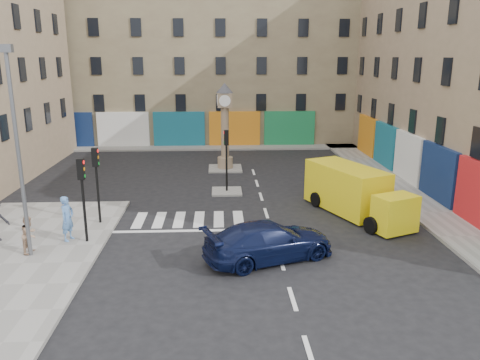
{
  "coord_description": "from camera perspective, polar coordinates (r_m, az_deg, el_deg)",
  "views": [
    {
      "loc": [
        -2.46,
        -19.28,
        8.03
      ],
      "look_at": [
        -1.41,
        3.37,
        2.0
      ],
      "focal_mm": 35.0,
      "sensor_mm": 36.0,
      "label": 1
    }
  ],
  "objects": [
    {
      "name": "sidewalk_right",
      "position": [
        32.33,
        17.63,
        -0.07
      ],
      "size": [
        2.6,
        30.0,
        0.15
      ],
      "primitive_type": "cube",
      "color": "gray",
      "rests_on": "ground"
    },
    {
      "name": "island_near",
      "position": [
        28.43,
        -1.62,
        -1.4
      ],
      "size": [
        1.8,
        1.8,
        0.12
      ],
      "primitive_type": "cube",
      "color": "gray",
      "rests_on": "ground"
    },
    {
      "name": "island_far",
      "position": [
        34.23,
        -1.81,
        1.41
      ],
      "size": [
        2.4,
        2.4,
        0.12
      ],
      "primitive_type": "cube",
      "color": "gray",
      "rests_on": "ground"
    },
    {
      "name": "traffic_light_island",
      "position": [
        27.82,
        -1.66,
        3.61
      ],
      "size": [
        0.28,
        0.22,
        3.7
      ],
      "color": "black",
      "rests_on": "island_near"
    },
    {
      "name": "traffic_light_left_near",
      "position": [
        21.05,
        -18.67,
        -0.8
      ],
      "size": [
        0.28,
        0.22,
        3.7
      ],
      "color": "black",
      "rests_on": "sidewalk_left"
    },
    {
      "name": "navy_sedan",
      "position": [
        19.09,
        3.55,
        -7.45
      ],
      "size": [
        5.81,
        3.98,
        1.56
      ],
      "primitive_type": "imported",
      "rotation": [
        0.0,
        0.0,
        1.94
      ],
      "color": "black",
      "rests_on": "ground"
    },
    {
      "name": "building_far",
      "position": [
        47.31,
        -4.69,
        15.4
      ],
      "size": [
        32.0,
        10.0,
        17.0
      ],
      "primitive_type": "cube",
      "color": "#8C7F5D",
      "rests_on": "ground"
    },
    {
      "name": "pedestrian_blue",
      "position": [
        21.86,
        -20.3,
        -4.41
      ],
      "size": [
        0.69,
        0.85,
        2.01
      ],
      "primitive_type": "imported",
      "rotation": [
        0.0,
        0.0,
        1.24
      ],
      "color": "#5381BF",
      "rests_on": "sidewalk_left"
    },
    {
      "name": "sidewalk_far",
      "position": [
        42.27,
        -4.7,
        3.98
      ],
      "size": [
        32.0,
        2.4,
        0.15
      ],
      "primitive_type": "cube",
      "color": "gray",
      "rests_on": "ground"
    },
    {
      "name": "ground",
      "position": [
        21.03,
        4.3,
        -7.6
      ],
      "size": [
        120.0,
        120.0,
        0.0
      ],
      "primitive_type": "plane",
      "color": "black",
      "rests_on": "ground"
    },
    {
      "name": "lamp_post",
      "position": [
        19.93,
        -25.53,
        4.09
      ],
      "size": [
        0.5,
        0.25,
        8.3
      ],
      "color": "#595B60",
      "rests_on": "sidewalk_left"
    },
    {
      "name": "sidewalk_left",
      "position": [
        20.85,
        -26.96,
        -9.25
      ],
      "size": [
        7.0,
        16.0,
        0.15
      ],
      "primitive_type": "cube",
      "color": "gray",
      "rests_on": "ground"
    },
    {
      "name": "pedestrian_tan",
      "position": [
        21.15,
        -24.28,
        -6.07
      ],
      "size": [
        0.7,
        0.84,
        1.58
      ],
      "primitive_type": "imported",
      "rotation": [
        0.0,
        0.0,
        1.44
      ],
      "color": "tan",
      "rests_on": "sidewalk_left"
    },
    {
      "name": "traffic_light_left_far",
      "position": [
        23.29,
        -17.1,
        0.79
      ],
      "size": [
        0.28,
        0.22,
        3.7
      ],
      "color": "black",
      "rests_on": "sidewalk_left"
    },
    {
      "name": "clock_pillar",
      "position": [
        33.58,
        -1.86,
        7.21
      ],
      "size": [
        1.2,
        1.2,
        6.1
      ],
      "color": "#967D62",
      "rests_on": "island_far"
    },
    {
      "name": "yellow_van",
      "position": [
        24.91,
        13.74,
        -1.43
      ],
      "size": [
        4.41,
        6.96,
        2.44
      ],
      "rotation": [
        0.0,
        0.0,
        0.39
      ],
      "color": "yellow",
      "rests_on": "ground"
    }
  ]
}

